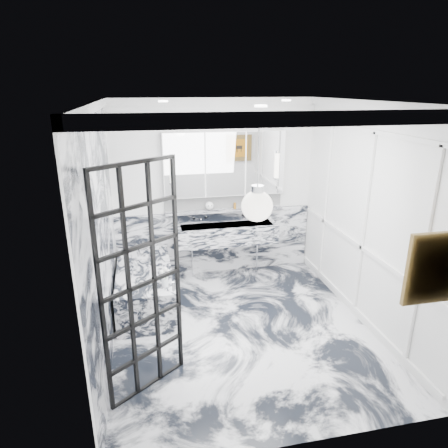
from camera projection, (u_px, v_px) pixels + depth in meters
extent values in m
plane|color=silver|center=(241.00, 329.00, 5.13)|extent=(3.60, 3.60, 0.00)
plane|color=white|center=(244.00, 102.00, 4.22)|extent=(3.60, 3.60, 0.00)
plane|color=white|center=(214.00, 190.00, 6.34)|extent=(3.60, 0.00, 3.60)
plane|color=white|center=(302.00, 303.00, 3.01)|extent=(3.60, 0.00, 3.60)
plane|color=white|center=(101.00, 236.00, 4.36)|extent=(0.00, 3.60, 3.60)
plane|color=white|center=(366.00, 218.00, 4.98)|extent=(0.00, 3.60, 3.60)
cube|color=silver|center=(215.00, 241.00, 6.60)|extent=(3.18, 0.05, 1.05)
cube|color=silver|center=(103.00, 241.00, 4.39)|extent=(0.02, 3.56, 2.68)
cube|color=white|center=(364.00, 225.00, 5.01)|extent=(0.03, 3.40, 2.30)
imported|color=#8C5919|center=(250.00, 201.00, 6.43)|extent=(0.11, 0.11, 0.23)
imported|color=#4C4C51|center=(250.00, 203.00, 6.44)|extent=(0.09, 0.09, 0.16)
imported|color=silver|center=(254.00, 203.00, 6.46)|extent=(0.12, 0.12, 0.14)
sphere|color=white|center=(209.00, 206.00, 6.31)|extent=(0.13, 0.13, 0.13)
cylinder|color=#8C5919|center=(235.00, 206.00, 6.40)|extent=(0.04, 0.04, 0.10)
cylinder|color=silver|center=(165.00, 282.00, 5.04)|extent=(0.09, 0.09, 0.12)
cube|color=orange|center=(440.00, 268.00, 3.23)|extent=(0.52, 0.05, 0.52)
sphere|color=white|center=(257.00, 206.00, 3.19)|extent=(0.25, 0.25, 0.25)
cube|color=silver|center=(227.00, 234.00, 6.36)|extent=(1.60, 0.45, 0.30)
cube|color=silver|center=(225.00, 210.00, 6.40)|extent=(1.90, 0.14, 0.04)
cube|color=white|center=(224.00, 201.00, 6.42)|extent=(1.90, 0.03, 0.23)
cube|color=white|center=(225.00, 164.00, 6.16)|extent=(1.90, 0.16, 1.00)
cylinder|color=white|center=(172.00, 170.00, 5.93)|extent=(0.07, 0.07, 0.40)
cylinder|color=white|center=(277.00, 166.00, 6.25)|extent=(0.07, 0.07, 0.40)
cube|color=silver|center=(145.00, 286.00, 5.64)|extent=(0.75, 1.65, 0.55)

